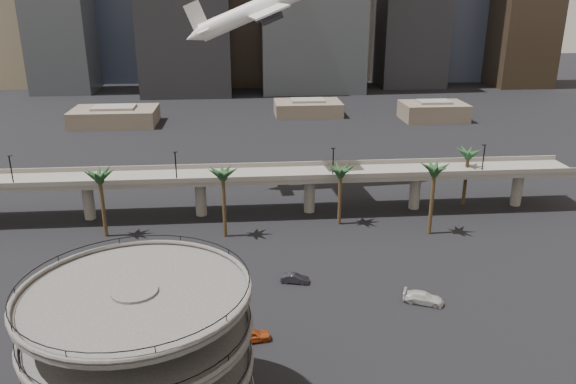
{
  "coord_description": "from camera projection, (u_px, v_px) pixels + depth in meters",
  "views": [
    {
      "loc": [
        -2.56,
        -51.65,
        42.82
      ],
      "look_at": [
        4.28,
        28.0,
        14.12
      ],
      "focal_mm": 35.0,
      "sensor_mm": 36.0,
      "label": 1
    }
  ],
  "objects": [
    {
      "name": "car_a",
      "position": [
        252.0,
        335.0,
        72.51
      ],
      "size": [
        5.14,
        2.76,
        1.66
      ],
      "primitive_type": "imported",
      "rotation": [
        0.0,
        0.0,
        1.74
      ],
      "color": "#AF4719",
      "rests_on": "ground"
    },
    {
      "name": "car_b",
      "position": [
        295.0,
        278.0,
        87.12
      ],
      "size": [
        4.6,
        2.48,
        1.44
      ],
      "primitive_type": "imported",
      "rotation": [
        0.0,
        0.0,
        1.34
      ],
      "color": "black",
      "rests_on": "ground"
    },
    {
      "name": "overpass",
      "position": [
        255.0,
        179.0,
        112.2
      ],
      "size": [
        130.0,
        9.3,
        14.7
      ],
      "color": "slate",
      "rests_on": "ground"
    },
    {
      "name": "low_buildings",
      "position": [
        267.0,
        112.0,
        196.13
      ],
      "size": [
        135.0,
        27.5,
        6.8
      ],
      "color": "brown",
      "rests_on": "ground"
    },
    {
      "name": "parking_ramp",
      "position": [
        141.0,
        348.0,
        54.99
      ],
      "size": [
        22.2,
        22.2,
        17.35
      ],
      "color": "#464442",
      "rests_on": "ground"
    },
    {
      "name": "car_c",
      "position": [
        423.0,
        298.0,
        81.42
      ],
      "size": [
        6.23,
        4.47,
        1.68
      ],
      "primitive_type": "imported",
      "rotation": [
        0.0,
        0.0,
        1.16
      ],
      "color": "#BBBBB7",
      "rests_on": "ground"
    },
    {
      "name": "palm_trees",
      "position": [
        318.0,
        171.0,
        104.46
      ],
      "size": [
        76.4,
        18.4,
        14.0
      ],
      "color": "#4C3920",
      "rests_on": "ground"
    },
    {
      "name": "airborne_jet",
      "position": [
        265.0,
        6.0,
        115.66
      ],
      "size": [
        34.76,
        31.63,
        16.72
      ],
      "rotation": [
        0.0,
        -0.38,
        0.08
      ],
      "color": "silver",
      "rests_on": "ground"
    }
  ]
}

